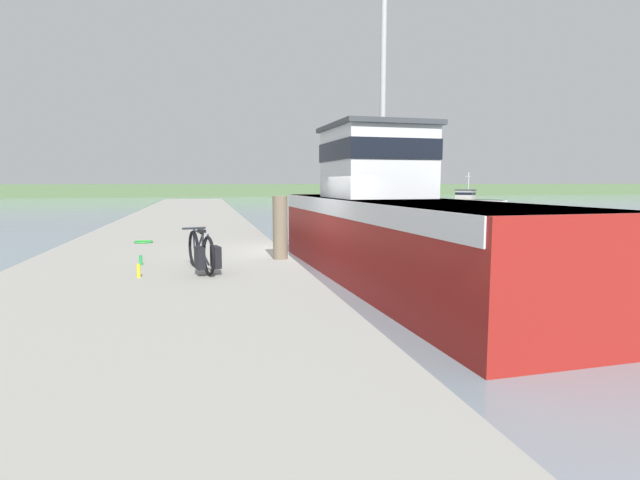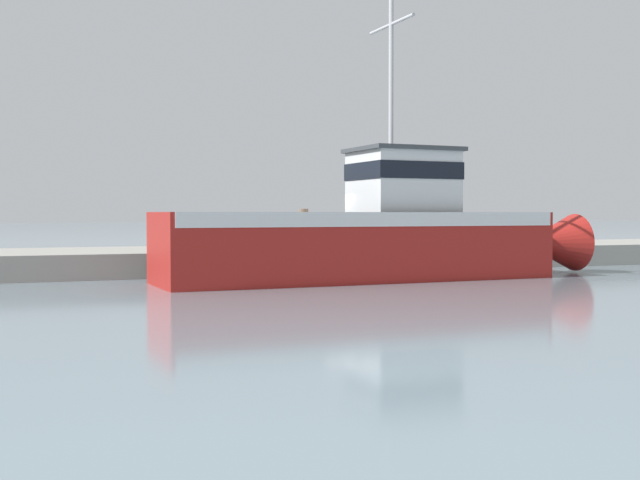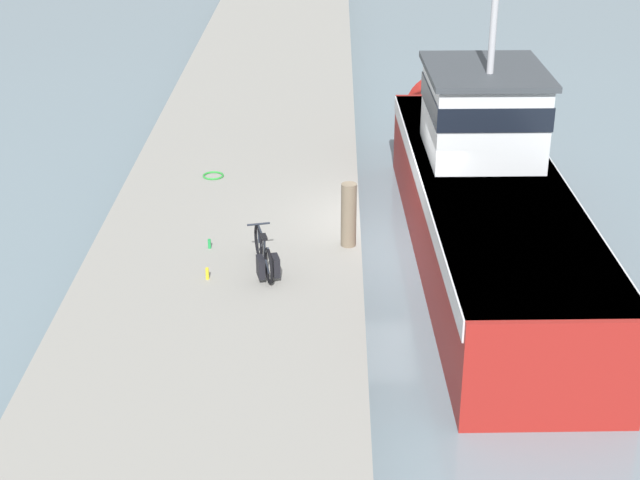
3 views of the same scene
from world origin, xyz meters
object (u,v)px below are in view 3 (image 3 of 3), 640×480
Objects in this scene: bicycle_touring at (265,257)px; water_bottle_on_curb at (207,274)px; fishing_boat_main at (484,192)px; mooring_post at (349,215)px; water_bottle_by_bike at (209,244)px.

bicycle_touring is 7.47× the size of water_bottle_on_curb.
fishing_boat_main is 6.22m from water_bottle_on_curb.
mooring_post is (-2.86, -1.32, 0.03)m from fishing_boat_main.
water_bottle_by_bike is (-2.77, -0.20, -0.56)m from mooring_post.
fishing_boat_main is 5.85m from water_bottle_by_bike.
bicycle_touring is 2.05m from mooring_post.
bicycle_touring is 1.12m from water_bottle_on_curb.
mooring_post reaches higher than water_bottle_on_curb.
water_bottle_on_curb reaches higher than water_bottle_by_bike.
bicycle_touring is 1.32× the size of mooring_post.
bicycle_touring reaches higher than water_bottle_on_curb.
bicycle_touring is at bearing 13.59° from water_bottle_on_curb.
water_bottle_by_bike is 0.84× the size of water_bottle_on_curb.
mooring_post is at bearing 29.89° from water_bottle_on_curb.
bicycle_touring is 1.62m from water_bottle_by_bike.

